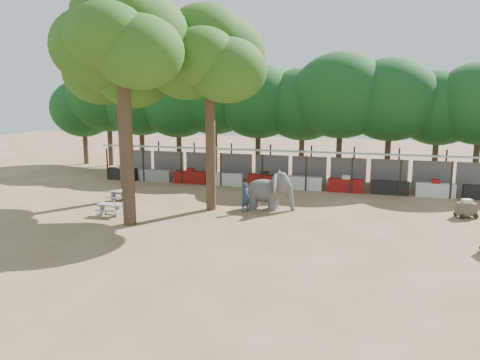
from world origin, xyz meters
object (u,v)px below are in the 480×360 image
(cart_back, at_px, (466,209))
(yard_tree_left, at_px, (120,66))
(elephant, at_px, (269,190))
(handler, at_px, (246,197))
(picnic_table_far, at_px, (121,194))
(yard_tree_center, at_px, (121,37))
(yard_tree_back, at_px, (208,57))
(picnic_table_near, at_px, (111,208))

(cart_back, bearing_deg, yard_tree_left, 162.18)
(elephant, bearing_deg, handler, -139.27)
(yard_tree_left, distance_m, handler, 11.09)
(handler, height_order, picnic_table_far, handler)
(yard_tree_left, xyz_separation_m, handler, (8.19, -1.23, -7.36))
(cart_back, bearing_deg, yard_tree_center, 178.83)
(handler, bearing_deg, yard_tree_back, 116.76)
(handler, relative_size, picnic_table_far, 0.96)
(yard_tree_center, distance_m, yard_tree_back, 5.04)
(handler, distance_m, picnic_table_far, 7.92)
(yard_tree_center, distance_m, cart_back, 19.86)
(yard_tree_left, xyz_separation_m, elephant, (9.34, -0.23, -7.10))
(handler, bearing_deg, cart_back, -47.59)
(yard_tree_back, distance_m, picnic_table_near, 9.83)
(yard_tree_center, height_order, elephant, yard_tree_center)
(yard_tree_left, xyz_separation_m, yard_tree_center, (3.00, -5.00, 1.01))
(yard_tree_center, height_order, yard_tree_back, yard_tree_center)
(yard_tree_back, xyz_separation_m, cart_back, (13.89, 1.78, -8.04))
(yard_tree_center, xyz_separation_m, elephant, (6.34, 4.77, -8.11))
(yard_tree_back, distance_m, cart_back, 16.15)
(yard_tree_left, distance_m, picnic_table_near, 8.82)
(yard_tree_center, bearing_deg, yard_tree_back, 53.14)
(handler, height_order, picnic_table_near, handler)
(picnic_table_far, bearing_deg, handler, -13.42)
(elephant, height_order, picnic_table_far, elephant)
(yard_tree_center, height_order, handler, yard_tree_center)
(yard_tree_center, relative_size, yard_tree_back, 1.06)
(elephant, xyz_separation_m, cart_back, (10.56, 1.00, -0.60))
(cart_back, bearing_deg, picnic_table_far, 165.19)
(picnic_table_far, height_order, cart_back, cart_back)
(yard_tree_left, height_order, cart_back, yard_tree_left)
(yard_tree_back, relative_size, cart_back, 9.37)
(yard_tree_left, height_order, yard_tree_back, yard_tree_back)
(yard_tree_left, bearing_deg, handler, -8.52)
(handler, distance_m, picnic_table_near, 7.43)
(picnic_table_far, bearing_deg, elephant, -6.91)
(yard_tree_center, relative_size, picnic_table_far, 6.94)
(yard_tree_left, height_order, elephant, yard_tree_left)
(yard_tree_back, bearing_deg, elephant, 13.04)
(yard_tree_back, relative_size, elephant, 4.00)
(picnic_table_far, bearing_deg, picnic_table_near, -82.85)
(elephant, distance_m, handler, 1.54)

